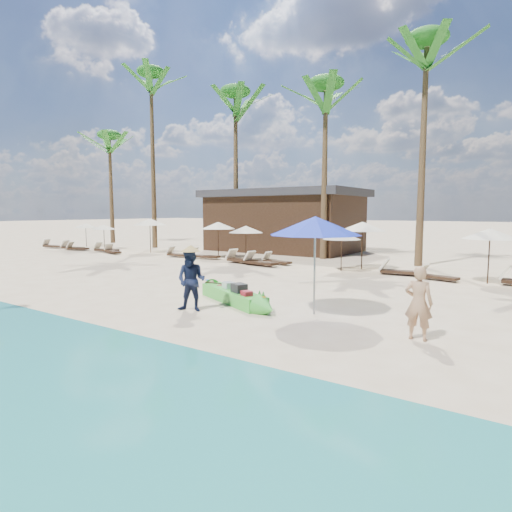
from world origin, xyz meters
The scene contains 33 objects.
ground centered at (0.00, 0.00, 0.00)m, with size 240.00×240.00×0.00m, color beige.
wet_sand_strip centered at (0.00, -5.00, 0.00)m, with size 240.00×4.50×0.01m, color tan.
green_canoe centered at (-0.33, 1.54, 0.22)m, with size 4.75×2.43×0.65m.
tourist centered at (5.37, 0.77, 0.82)m, with size 0.60×0.39×1.64m, color tan.
vendor_green centered at (-0.59, -0.03, 0.88)m, with size 0.85×0.66×1.75m, color #161F3D.
blue_umbrella centered at (2.43, 1.60, 2.42)m, with size 2.49×2.49×2.68m.
resort_parasol_0 centered at (-22.82, 11.60, 1.67)m, with size 1.80×1.80×1.85m.
lounger_0_left centered at (-23.69, 9.27, 0.20)m, with size 1.87×0.93×0.61m.
lounger_0_right centered at (-21.07, 9.21, 0.21)m, with size 1.92×0.92×0.63m.
resort_parasol_1 centered at (-19.66, 10.98, 1.64)m, with size 1.76×1.76×1.81m.
lounger_1_left centered at (-20.38, 9.17, 0.19)m, with size 1.74×0.92×0.56m.
lounger_1_right centered at (-17.51, 9.46, 0.21)m, with size 1.91×0.92×0.62m.
resort_parasol_2 centered at (-14.75, 11.09, 2.09)m, with size 2.25×2.25×2.32m.
lounger_2_left centered at (-16.25, 9.11, 0.19)m, with size 1.77×0.95×0.57m.
resort_parasol_3 centered at (-8.82, 11.14, 1.96)m, with size 2.11×2.11×2.17m.
lounger_3_left centered at (-11.07, 10.02, 0.20)m, with size 1.79×0.73×0.59m.
lounger_3_right centered at (-9.15, 10.16, 0.21)m, with size 1.90×0.95×0.62m.
resort_parasol_4 centered at (-6.31, 10.52, 1.81)m, with size 1.95×1.95×2.01m.
lounger_4_left centered at (-6.12, 9.73, 0.22)m, with size 2.02×0.92×0.66m.
lounger_4_right centered at (-4.65, 9.38, 0.22)m, with size 1.98×0.81×0.65m.
resort_parasol_5 centered at (-0.39, 10.01, 1.67)m, with size 1.80×1.80×1.85m.
lounger_5_left centered at (-4.29, 10.39, 0.19)m, with size 1.75×0.73×0.58m.
resort_parasol_6 centered at (0.17, 11.18, 2.08)m, with size 2.24×2.24×2.31m.
lounger_6_left centered at (2.26, 10.17, 0.20)m, with size 1.84×0.74×0.61m.
lounger_6_right centered at (2.12, 10.27, 0.19)m, with size 1.74×0.81×0.57m.
resort_parasol_7 centered at (5.76, 9.89, 1.95)m, with size 2.10×2.10×2.16m.
lounger_7_left centered at (3.91, 9.67, 0.18)m, with size 1.69×0.87×0.55m.
palm_0 centered at (-24.62, 15.48, 8.11)m, with size 2.08×2.08×9.90m.
palm_1 centered at (-17.59, 14.06, 10.82)m, with size 2.08×2.08×13.60m.
palm_2 centered at (-10.45, 15.08, 9.18)m, with size 2.08×2.08×11.33m.
palm_3 centered at (-3.36, 14.27, 8.58)m, with size 2.08×2.08×10.52m.
palm_4 centered at (2.15, 14.01, 9.45)m, with size 2.08×2.08×11.70m.
pavilion_west centered at (-8.00, 17.50, 2.19)m, with size 10.80×6.60×4.30m.
Camera 1 is at (7.63, -8.78, 2.81)m, focal length 30.00 mm.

